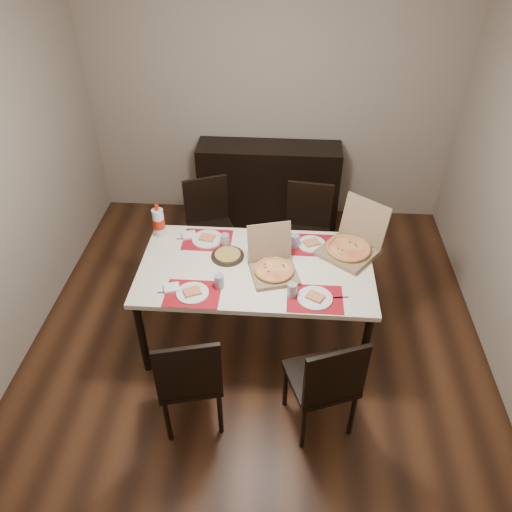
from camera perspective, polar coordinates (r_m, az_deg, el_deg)
name	(u,v)px	position (r m, az deg, el deg)	size (l,w,h in m)	color
ground	(257,335)	(4.37, 0.16, -8.97)	(3.80, 4.00, 0.02)	#442615
room_walls	(262,123)	(3.70, 0.69, 14.96)	(3.84, 4.02, 2.62)	gray
sideboard	(269,184)	(5.48, 1.45, 8.19)	(1.50, 0.40, 0.90)	black
dining_table	(256,273)	(3.90, 0.00, -1.92)	(1.80, 1.00, 0.75)	#F1E9CB
chair_near_left	(190,377)	(3.44, -7.61, -13.54)	(0.51, 0.51, 0.93)	black
chair_near_right	(326,382)	(3.42, 7.95, -14.02)	(0.54, 0.54, 0.93)	black
chair_far_left	(210,223)	(4.77, -5.28, 3.82)	(0.55, 0.55, 0.93)	black
chair_far_right	(307,228)	(4.70, 5.83, 3.16)	(0.47, 0.47, 0.93)	black
setting_near_left	(197,289)	(3.64, -6.74, -3.82)	(0.48, 0.30, 0.11)	#AE0B19
setting_near_right	(309,296)	(3.59, 6.06, -4.56)	(0.44, 0.30, 0.11)	#AE0B19
setting_far_left	(210,239)	(4.12, -5.32, 1.95)	(0.46, 0.30, 0.11)	#AE0B19
setting_far_right	(307,243)	(4.07, 5.84, 1.45)	(0.49, 0.30, 0.11)	#AE0B19
napkin_loose	(269,274)	(3.77, 1.49, -2.07)	(0.12, 0.11, 0.02)	white
pizza_box_center	(273,267)	(3.77, 1.97, -1.21)	(0.42, 0.45, 0.34)	#7E6549
pizza_box_right	(351,246)	(4.03, 10.79, 1.14)	(0.58, 0.59, 0.40)	#7E6549
faina_plate	(228,255)	(3.94, -3.26, 0.06)	(0.26, 0.26, 0.03)	black
dip_bowl	(279,251)	(3.99, 2.65, 0.61)	(0.10, 0.10, 0.03)	white
soda_bottle	(159,222)	(4.19, -11.05, 3.78)	(0.10, 0.10, 0.29)	silver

